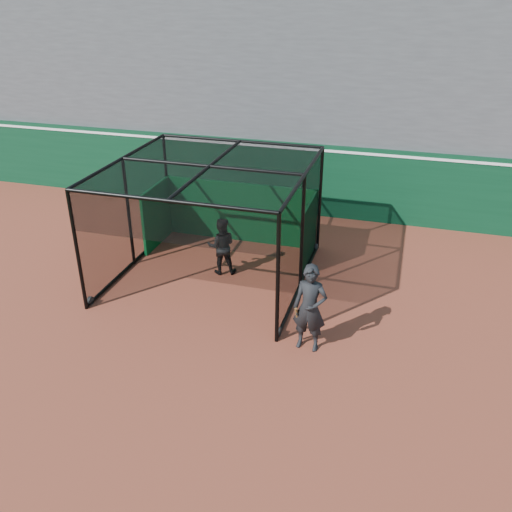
# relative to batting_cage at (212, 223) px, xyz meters

# --- Properties ---
(ground) EXTENTS (120.00, 120.00, 0.00)m
(ground) POSITION_rel_batting_cage_xyz_m (0.94, -3.21, -1.57)
(ground) COLOR brown
(ground) RESTS_ON ground
(outfield_wall) EXTENTS (50.00, 0.50, 2.50)m
(outfield_wall) POSITION_rel_batting_cage_xyz_m (0.94, 5.29, -0.28)
(outfield_wall) COLOR #09341C
(outfield_wall) RESTS_ON ground
(grandstand) EXTENTS (50.00, 7.85, 8.95)m
(grandstand) POSITION_rel_batting_cage_xyz_m (0.94, 9.06, 2.90)
(grandstand) COLOR #4C4C4F
(grandstand) RESTS_ON ground
(batting_cage) EXTENTS (5.02, 5.17, 3.15)m
(batting_cage) POSITION_rel_batting_cage_xyz_m (0.00, 0.00, 0.00)
(batting_cage) COLOR black
(batting_cage) RESTS_ON ground
(batter) EXTENTS (0.95, 0.84, 1.64)m
(batter) POSITION_rel_batting_cage_xyz_m (0.17, 0.21, -0.75)
(batter) COLOR black
(batter) RESTS_ON ground
(on_deck_player) EXTENTS (0.78, 0.54, 2.05)m
(on_deck_player) POSITION_rel_batting_cage_xyz_m (3.20, -2.58, -0.55)
(on_deck_player) COLOR black
(on_deck_player) RESTS_ON ground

